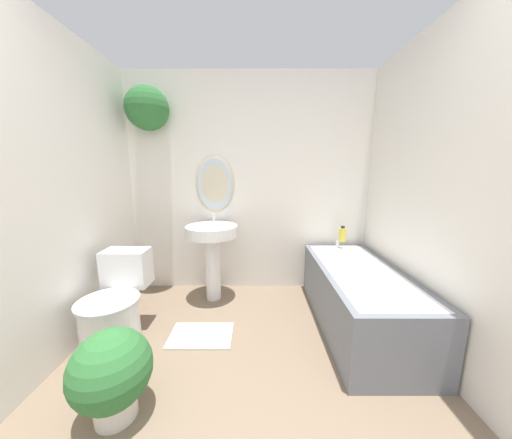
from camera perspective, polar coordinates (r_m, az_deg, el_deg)
The scene contains 9 objects.
wall_back at distance 2.90m, azimuth -5.38°, elevation 10.23°, with size 2.77×0.43×2.40m.
wall_left at distance 2.18m, azimuth -41.28°, elevation 3.86°, with size 0.06×2.62×2.40m.
wall_right at distance 2.09m, azimuth 37.91°, elevation 4.09°, with size 0.06×2.62×2.40m.
toilet at distance 2.41m, azimuth -29.04°, elevation -16.89°, with size 0.45×0.65×0.70m.
pedestal_sink at distance 2.73m, azimuth -9.96°, elevation -5.45°, with size 0.53×0.53×0.90m.
bathtub at distance 2.52m, azimuth 21.56°, elevation -15.52°, with size 0.67×1.49×0.60m.
shampoo_bottle at distance 2.96m, azimuth 18.40°, elevation -3.13°, with size 0.07×0.07×0.17m.
potted_plant at distance 1.80m, azimuth -29.63°, elevation -27.41°, with size 0.43×0.43×0.52m.
bath_mat at distance 2.39m, azimuth -12.33°, elevation -23.92°, with size 0.52×0.34×0.02m.
Camera 1 is at (0.07, -0.39, 1.36)m, focal length 18.00 mm.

